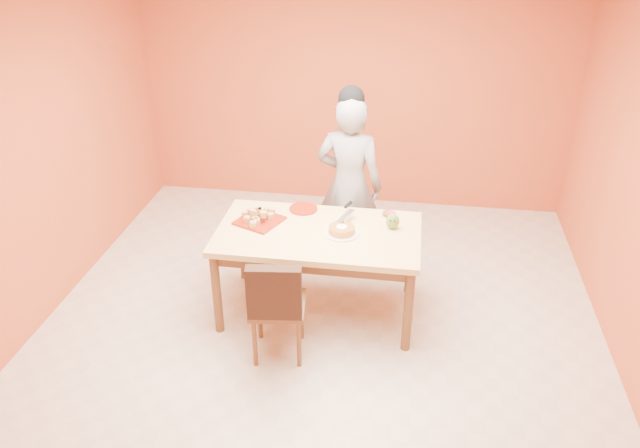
# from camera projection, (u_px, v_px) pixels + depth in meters

# --- Properties ---
(floor) EXTENTS (5.00, 5.00, 0.00)m
(floor) POSITION_uv_depth(u_px,v_px,m) (318.00, 336.00, 4.95)
(floor) COLOR beige
(floor) RESTS_ON ground
(wall_back) EXTENTS (4.50, 0.00, 4.50)m
(wall_back) POSITION_uv_depth(u_px,v_px,m) (355.00, 82.00, 6.47)
(wall_back) COLOR #C84E2E
(wall_back) RESTS_ON floor
(wall_left) EXTENTS (0.00, 5.00, 5.00)m
(wall_left) POSITION_uv_depth(u_px,v_px,m) (17.00, 162.00, 4.60)
(wall_left) COLOR #C84E2E
(wall_left) RESTS_ON floor
(dining_table) EXTENTS (1.60, 0.90, 0.76)m
(dining_table) POSITION_uv_depth(u_px,v_px,m) (318.00, 242.00, 4.94)
(dining_table) COLOR #EFC57D
(dining_table) RESTS_ON floor
(dining_chair) EXTENTS (0.45, 0.51, 0.88)m
(dining_chair) POSITION_uv_depth(u_px,v_px,m) (277.00, 304.00, 4.56)
(dining_chair) COLOR brown
(dining_chair) RESTS_ON floor
(pastry_pile) EXTENTS (0.29, 0.29, 0.09)m
(pastry_pile) POSITION_uv_depth(u_px,v_px,m) (259.00, 214.00, 5.00)
(pastry_pile) COLOR tan
(pastry_pile) RESTS_ON pastry_platter
(person) EXTENTS (0.65, 0.48, 1.64)m
(person) POSITION_uv_depth(u_px,v_px,m) (349.00, 186.00, 5.50)
(person) COLOR gray
(person) RESTS_ON floor
(pastry_platter) EXTENTS (0.42, 0.42, 0.02)m
(pastry_platter) POSITION_uv_depth(u_px,v_px,m) (260.00, 221.00, 5.03)
(pastry_platter) COLOR maroon
(pastry_platter) RESTS_ON dining_table
(red_dinner_plate) EXTENTS (0.25, 0.25, 0.01)m
(red_dinner_plate) POSITION_uv_depth(u_px,v_px,m) (303.00, 209.00, 5.22)
(red_dinner_plate) COLOR maroon
(red_dinner_plate) RESTS_ON dining_table
(white_cake_plate) EXTENTS (0.36, 0.36, 0.01)m
(white_cake_plate) POSITION_uv_depth(u_px,v_px,m) (342.00, 233.00, 4.86)
(white_cake_plate) COLOR silver
(white_cake_plate) RESTS_ON dining_table
(sponge_cake) EXTENTS (0.23, 0.23, 0.05)m
(sponge_cake) POSITION_uv_depth(u_px,v_px,m) (342.00, 230.00, 4.85)
(sponge_cake) COLOR #C78933
(sponge_cake) RESTS_ON white_cake_plate
(cake_server) EXTENTS (0.13, 0.24, 0.01)m
(cake_server) POSITION_uv_depth(u_px,v_px,m) (346.00, 216.00, 4.99)
(cake_server) COLOR silver
(cake_server) RESTS_ON sponge_cake
(egg_ornament) EXTENTS (0.13, 0.12, 0.13)m
(egg_ornament) POSITION_uv_depth(u_px,v_px,m) (393.00, 221.00, 4.90)
(egg_ornament) COLOR olive
(egg_ornament) RESTS_ON dining_table
(magenta_glass) EXTENTS (0.07, 0.07, 0.09)m
(magenta_glass) POSITION_uv_depth(u_px,v_px,m) (391.00, 217.00, 5.01)
(magenta_glass) COLOR #C71D71
(magenta_glass) RESTS_ON dining_table
(checker_tin) EXTENTS (0.10, 0.10, 0.03)m
(checker_tin) POSITION_uv_depth(u_px,v_px,m) (388.00, 214.00, 5.12)
(checker_tin) COLOR #351A0E
(checker_tin) RESTS_ON dining_table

